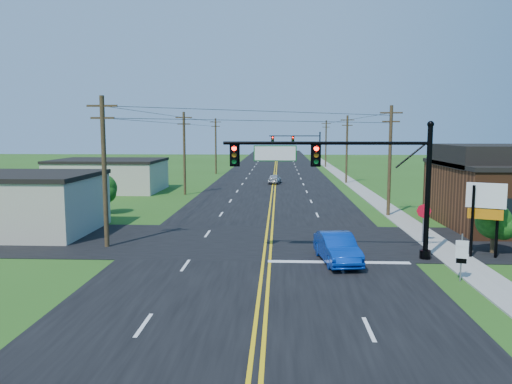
{
  "coord_description": "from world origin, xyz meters",
  "views": [
    {
      "loc": [
        0.82,
        -18.92,
        6.94
      ],
      "look_at": [
        -0.52,
        10.0,
        3.4
      ],
      "focal_mm": 35.0,
      "sensor_mm": 36.0,
      "label": 1
    }
  ],
  "objects_px": {
    "stop_sign": "(424,215)",
    "signal_mast_main": "(344,172)",
    "signal_mast_far": "(298,143)",
    "blue_car": "(337,249)",
    "route_sign": "(462,254)"
  },
  "relations": [
    {
      "from": "blue_car",
      "to": "route_sign",
      "type": "bearing_deg",
      "value": -37.13
    },
    {
      "from": "signal_mast_far",
      "to": "blue_car",
      "type": "xyz_separation_m",
      "value": [
        -0.52,
        -73.0,
        -3.77
      ]
    },
    {
      "from": "blue_car",
      "to": "route_sign",
      "type": "height_order",
      "value": "route_sign"
    },
    {
      "from": "signal_mast_far",
      "to": "route_sign",
      "type": "height_order",
      "value": "signal_mast_far"
    },
    {
      "from": "stop_sign",
      "to": "signal_mast_main",
      "type": "bearing_deg",
      "value": -133.23
    },
    {
      "from": "signal_mast_main",
      "to": "blue_car",
      "type": "xyz_separation_m",
      "value": [
        -0.43,
        -1.0,
        -3.98
      ]
    },
    {
      "from": "blue_car",
      "to": "stop_sign",
      "type": "xyz_separation_m",
      "value": [
        5.87,
        4.98,
        1.01
      ]
    },
    {
      "from": "signal_mast_main",
      "to": "stop_sign",
      "type": "bearing_deg",
      "value": 36.12
    },
    {
      "from": "signal_mast_far",
      "to": "stop_sign",
      "type": "relative_size",
      "value": 4.45
    },
    {
      "from": "signal_mast_main",
      "to": "stop_sign",
      "type": "xyz_separation_m",
      "value": [
        5.45,
        3.98,
        -2.97
      ]
    },
    {
      "from": "signal_mast_main",
      "to": "route_sign",
      "type": "bearing_deg",
      "value": -39.01
    },
    {
      "from": "signal_mast_far",
      "to": "blue_car",
      "type": "height_order",
      "value": "signal_mast_far"
    },
    {
      "from": "signal_mast_main",
      "to": "stop_sign",
      "type": "distance_m",
      "value": 7.37
    },
    {
      "from": "signal_mast_far",
      "to": "route_sign",
      "type": "relative_size",
      "value": 4.9
    },
    {
      "from": "blue_car",
      "to": "route_sign",
      "type": "xyz_separation_m",
      "value": [
        5.36,
        -3.0,
        0.53
      ]
    }
  ]
}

